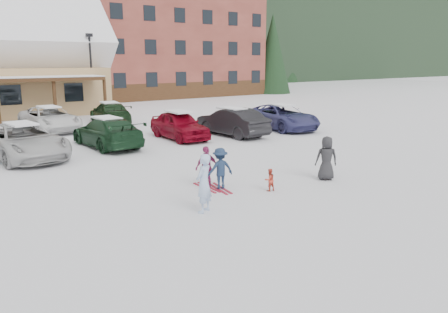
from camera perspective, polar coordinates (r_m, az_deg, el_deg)
ground at (r=14.13m, az=1.37°, el=-4.83°), size 160.00×160.00×0.00m
alpine_hotel at (r=53.84m, az=-11.35°, el=16.99°), size 31.48×14.01×21.48m
lamp_post at (r=35.98m, az=-16.95°, el=10.85°), size 0.50×0.25×6.19m
conifer_1 at (r=57.33m, az=6.35°, el=14.49°), size 4.84×4.84×11.22m
conifer_3 at (r=56.57m, az=-21.64°, el=12.58°), size 3.96×3.96×9.18m
conifer_4 at (r=70.73m, az=1.05°, el=14.40°), size 5.06×5.06×11.73m
adult_skier at (r=12.21m, az=-2.66°, el=-3.53°), size 0.73×0.65×1.68m
toddler_red at (r=14.36m, az=5.97°, el=-3.05°), size 0.40×0.33×0.75m
child_navy at (r=14.42m, az=-0.51°, el=-1.60°), size 0.97×0.66×1.39m
skis_child_navy at (r=14.60m, az=-0.50°, el=-4.20°), size 0.43×1.41×0.03m
child_magenta at (r=14.54m, az=-2.29°, el=-1.42°), size 0.85×0.37×1.43m
skis_child_magenta at (r=14.72m, az=-2.27°, el=-4.06°), size 0.24×1.41×0.03m
bystander_dark at (r=15.94m, az=13.23°, el=-0.22°), size 0.92×0.85×1.58m
parked_car_2 at (r=20.83m, az=-24.81°, el=1.84°), size 3.30×5.85×1.54m
parked_car_3 at (r=22.23m, az=-15.02°, el=3.07°), size 2.28×5.11×1.46m
parked_car_4 at (r=23.82m, az=-5.85°, el=4.09°), size 1.89×4.45×1.50m
parked_car_5 at (r=24.73m, az=1.04°, el=4.53°), size 2.00×4.84×1.56m
parked_car_6 at (r=27.39m, az=7.55°, el=5.15°), size 3.01×5.62×1.50m
parked_car_10 at (r=28.37m, az=-21.80°, el=4.59°), size 2.87×5.49×1.48m
parked_car_11 at (r=30.46m, az=-14.65°, el=5.51°), size 2.71×5.16×1.43m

